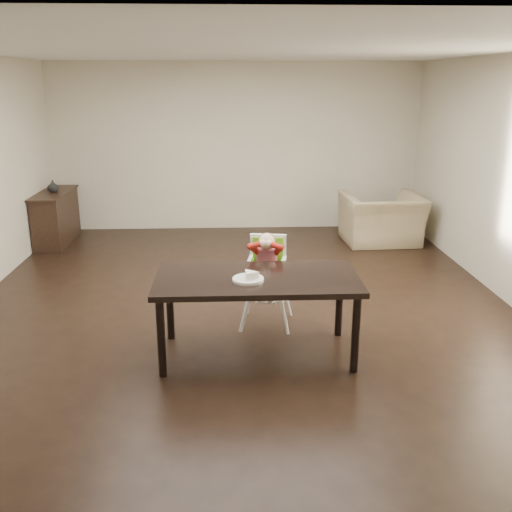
{
  "coord_description": "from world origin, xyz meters",
  "views": [
    {
      "loc": [
        -0.12,
        -5.94,
        2.42
      ],
      "look_at": [
        0.12,
        -0.89,
        0.85
      ],
      "focal_mm": 40.0,
      "sensor_mm": 36.0,
      "label": 1
    }
  ],
  "objects_px": {
    "high_chair": "(267,260)",
    "sideboard": "(56,217)",
    "armchair": "(382,211)",
    "dining_table": "(257,285)"
  },
  "relations": [
    {
      "from": "sideboard",
      "to": "high_chair",
      "type": "bearing_deg",
      "value": -46.48
    },
    {
      "from": "high_chair",
      "to": "armchair",
      "type": "distance_m",
      "value": 3.52
    },
    {
      "from": "dining_table",
      "to": "high_chair",
      "type": "relative_size",
      "value": 1.86
    },
    {
      "from": "high_chair",
      "to": "armchair",
      "type": "height_order",
      "value": "armchair"
    },
    {
      "from": "high_chair",
      "to": "sideboard",
      "type": "relative_size",
      "value": 0.77
    },
    {
      "from": "high_chair",
      "to": "sideboard",
      "type": "xyz_separation_m",
      "value": [
        -3.03,
        3.19,
        -0.28
      ]
    },
    {
      "from": "armchair",
      "to": "high_chair",
      "type": "bearing_deg",
      "value": 53.12
    },
    {
      "from": "dining_table",
      "to": "armchair",
      "type": "distance_m",
      "value": 4.19
    },
    {
      "from": "dining_table",
      "to": "armchair",
      "type": "xyz_separation_m",
      "value": [
        2.08,
        3.63,
        -0.17
      ]
    },
    {
      "from": "sideboard",
      "to": "dining_table",
      "type": "bearing_deg",
      "value": -53.38
    }
  ]
}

